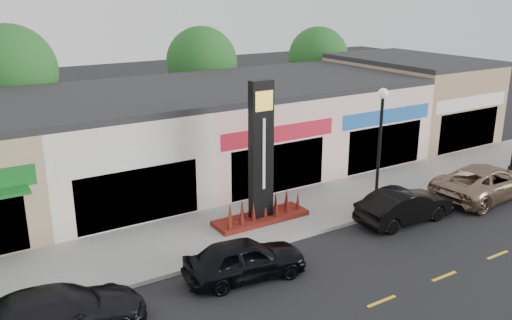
% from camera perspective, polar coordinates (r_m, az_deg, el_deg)
% --- Properties ---
extents(ground, '(120.00, 120.00, 0.00)m').
position_cam_1_polar(ground, '(18.75, -0.33, -13.12)').
color(ground, black).
rests_on(ground, ground).
extents(sidewalk, '(52.00, 4.30, 0.15)m').
position_cam_1_polar(sidewalk, '(22.10, -6.34, -8.01)').
color(sidewalk, gray).
rests_on(sidewalk, ground).
extents(curb, '(52.00, 0.20, 0.15)m').
position_cam_1_polar(curb, '(20.30, -3.50, -10.36)').
color(curb, gray).
rests_on(curb, ground).
extents(shop_cream, '(7.00, 10.01, 4.80)m').
position_cam_1_polar(shop_cream, '(27.12, -15.99, 1.49)').
color(shop_cream, beige).
rests_on(shop_cream, ground).
extents(shop_pink_w, '(7.00, 10.01, 4.80)m').
position_cam_1_polar(shop_pink_w, '(29.70, -2.97, 3.51)').
color(shop_pink_w, beige).
rests_on(shop_pink_w, ground).
extents(shop_pink_e, '(7.00, 10.01, 4.80)m').
position_cam_1_polar(shop_pink_e, '(33.57, 7.55, 5.00)').
color(shop_pink_e, beige).
rests_on(shop_pink_e, ground).
extents(shop_tan, '(7.00, 10.01, 5.30)m').
position_cam_1_polar(shop_tan, '(38.29, 15.75, 6.41)').
color(shop_tan, '#978158').
rests_on(shop_tan, ground).
extents(tree_rear_west, '(5.20, 5.20, 7.83)m').
position_cam_1_polar(tree_rear_west, '(33.82, -24.46, 8.56)').
color(tree_rear_west, '#382619').
rests_on(tree_rear_west, ground).
extents(tree_rear_mid, '(4.80, 4.80, 7.29)m').
position_cam_1_polar(tree_rear_mid, '(37.39, -5.74, 10.20)').
color(tree_rear_mid, '#382619').
rests_on(tree_rear_mid, ground).
extents(tree_rear_east, '(4.60, 4.60, 6.94)m').
position_cam_1_polar(tree_rear_east, '(42.78, 6.55, 10.73)').
color(tree_rear_east, '#382619').
rests_on(tree_rear_east, ground).
extents(lamp_east_near, '(0.44, 0.44, 5.47)m').
position_cam_1_polar(lamp_east_near, '(23.92, 12.93, 2.32)').
color(lamp_east_near, black).
rests_on(lamp_east_near, sidewalk).
extents(pylon_sign, '(4.20, 1.30, 6.00)m').
position_cam_1_polar(pylon_sign, '(22.50, 0.53, -1.38)').
color(pylon_sign, '#4F140D').
rests_on(pylon_sign, sidewalk).
extents(car_dark_sedan, '(2.65, 5.18, 1.44)m').
position_cam_1_polar(car_dark_sedan, '(17.05, -20.06, -14.85)').
color(car_dark_sedan, black).
rests_on(car_dark_sedan, ground).
extents(car_black_sedan, '(2.27, 4.44, 1.45)m').
position_cam_1_polar(car_black_sedan, '(18.88, -1.17, -10.37)').
color(car_black_sedan, black).
rests_on(car_black_sedan, ground).
extents(car_black_conv, '(1.65, 4.50, 1.47)m').
position_cam_1_polar(car_black_conv, '(24.05, 15.37, -4.68)').
color(car_black_conv, black).
rests_on(car_black_conv, ground).
extents(car_gold_suv, '(3.02, 5.91, 1.60)m').
position_cam_1_polar(car_gold_suv, '(28.08, 22.94, -2.12)').
color(car_gold_suv, '#8C7259').
rests_on(car_gold_suv, ground).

